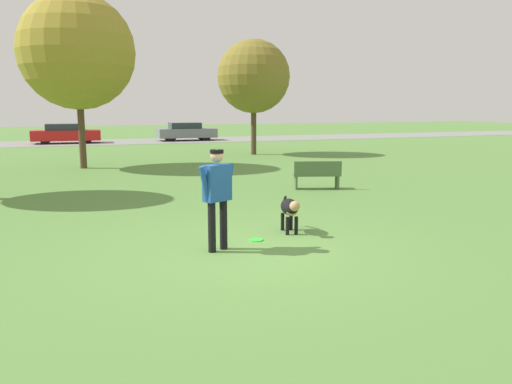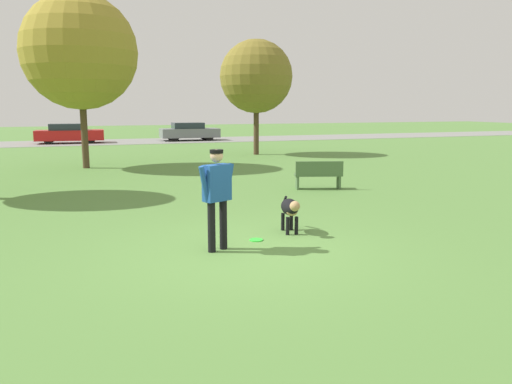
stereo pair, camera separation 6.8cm
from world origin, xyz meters
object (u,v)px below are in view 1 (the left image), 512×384
object	(u,v)px
person	(217,191)
parked_car_red	(66,134)
tree_far_right	(254,77)
parked_car_grey	(186,131)
dog	(290,209)
park_bench	(317,174)
frisbee	(256,240)
tree_mid_center	(77,52)

from	to	relation	value
person	parked_car_red	xyz separation A→B (m)	(-2.49, 27.83, -0.38)
person	tree_far_right	distance (m)	17.55
parked_car_red	parked_car_grey	size ratio (longest dim) A/B	1.06
parked_car_red	parked_car_grey	xyz separation A→B (m)	(8.13, -0.02, 0.00)
dog	park_bench	xyz separation A→B (m)	(2.89, 4.47, -0.03)
dog	parked_car_grey	size ratio (longest dim) A/B	0.24
frisbee	tree_mid_center	world-z (taller)	tree_mid_center
tree_mid_center	dog	bearing A→B (deg)	-74.34
dog	tree_mid_center	size ratio (longest dim) A/B	0.15
tree_mid_center	parked_car_red	xyz separation A→B (m)	(-0.69, 14.86, -3.83)
tree_mid_center	parked_car_red	distance (m)	15.37
tree_mid_center	park_bench	world-z (taller)	tree_mid_center
parked_car_grey	park_bench	distance (m)	22.69
tree_mid_center	park_bench	distance (m)	10.84
person	dog	world-z (taller)	person
frisbee	parked_car_grey	bearing A→B (deg)	80.06
parked_car_grey	dog	bearing A→B (deg)	-97.50
frisbee	tree_mid_center	size ratio (longest dim) A/B	0.04
frisbee	tree_far_right	size ratio (longest dim) A/B	0.04
frisbee	parked_car_red	size ratio (longest dim) A/B	0.06
tree_far_right	parked_car_grey	world-z (taller)	tree_far_right
dog	tree_mid_center	bearing A→B (deg)	-155.62
dog	tree_far_right	size ratio (longest dim) A/B	0.18
parked_car_red	parked_car_grey	world-z (taller)	parked_car_red
dog	parked_car_grey	xyz separation A→B (m)	(4.00, 27.13, 0.17)
tree_mid_center	parked_car_red	size ratio (longest dim) A/B	1.52
parked_car_red	tree_mid_center	bearing A→B (deg)	-84.74
person	parked_car_grey	distance (m)	28.37
dog	parked_car_grey	bearing A→B (deg)	-179.67
dog	parked_car_red	distance (m)	27.46
dog	tree_far_right	distance (m)	16.48
parked_car_grey	park_bench	size ratio (longest dim) A/B	2.87
frisbee	tree_far_right	bearing A→B (deg)	70.04
tree_mid_center	parked_car_grey	size ratio (longest dim) A/B	1.60
tree_far_right	park_bench	size ratio (longest dim) A/B	3.93
frisbee	parked_car_red	distance (m)	27.66
dog	park_bench	distance (m)	5.32
parked_car_grey	parked_car_red	bearing A→B (deg)	-179.25
dog	park_bench	size ratio (longest dim) A/B	0.69
parked_car_red	parked_car_grey	bearing A→B (deg)	2.46
person	tree_far_right	bearing A→B (deg)	43.33
parked_car_grey	tree_mid_center	bearing A→B (deg)	-115.75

